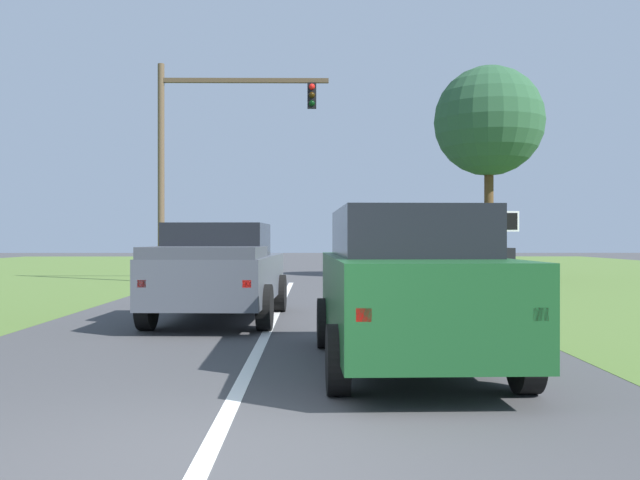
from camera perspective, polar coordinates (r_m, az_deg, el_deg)
name	(u,v)px	position (r m, az deg, el deg)	size (l,w,h in m)	color
ground_plane	(279,308)	(16.06, -3.38, -5.54)	(120.00, 120.00, 0.00)	#424244
lane_centre_stripe	(203,461)	(5.27, -9.50, -17.39)	(0.16, 39.96, 0.01)	white
red_suv_near	(407,283)	(8.78, 7.14, -3.49)	(2.24, 4.98, 1.97)	#194C23
pickup_truck_lead	(220,271)	(13.62, -8.20, -2.50)	(2.43, 5.13, 1.87)	#4C515B
traffic_light	(203,141)	(25.88, -9.56, 7.96)	(6.19, 0.40, 7.91)	brown
keep_moving_sign	(505,243)	(15.53, 14.86, -0.27)	(0.60, 0.09, 2.31)	gray
oak_tree_right	(489,122)	(28.64, 13.62, 9.37)	(4.31, 4.31, 8.37)	#4C351E
crossing_suv_far	(454,254)	(28.64, 10.86, -1.14)	(4.62, 2.27, 1.82)	black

